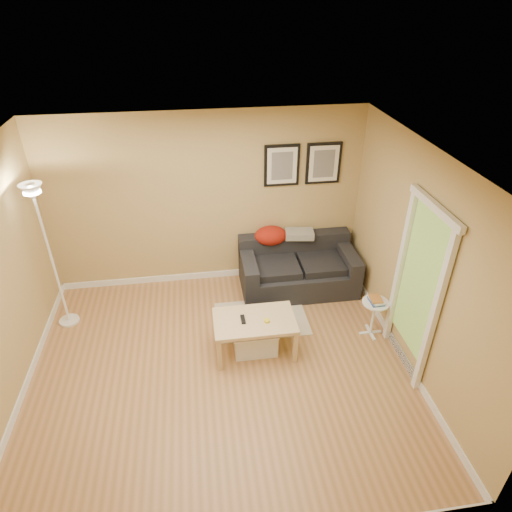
{
  "coord_description": "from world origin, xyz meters",
  "views": [
    {
      "loc": [
        -0.13,
        -3.8,
        3.99
      ],
      "look_at": [
        0.55,
        0.85,
        1.05
      ],
      "focal_mm": 30.94,
      "sensor_mm": 36.0,
      "label": 1
    }
  ],
  "objects_px": {
    "coffee_table": "(254,335)",
    "storage_bin": "(255,339)",
    "book_stack": "(376,300)",
    "floor_lamp": "(53,263)",
    "sofa": "(298,267)",
    "side_table": "(373,318)"
  },
  "relations": [
    {
      "from": "sofa",
      "to": "side_table",
      "type": "height_order",
      "value": "sofa"
    },
    {
      "from": "side_table",
      "to": "floor_lamp",
      "type": "height_order",
      "value": "floor_lamp"
    },
    {
      "from": "side_table",
      "to": "book_stack",
      "type": "xyz_separation_m",
      "value": [
        0.0,
        0.0,
        0.29
      ]
    },
    {
      "from": "sofa",
      "to": "storage_bin",
      "type": "xyz_separation_m",
      "value": [
        -0.83,
        -1.23,
        -0.21
      ]
    },
    {
      "from": "coffee_table",
      "to": "floor_lamp",
      "type": "relative_size",
      "value": 0.49
    },
    {
      "from": "storage_bin",
      "to": "book_stack",
      "type": "height_order",
      "value": "book_stack"
    },
    {
      "from": "coffee_table",
      "to": "storage_bin",
      "type": "relative_size",
      "value": 1.81
    },
    {
      "from": "sofa",
      "to": "coffee_table",
      "type": "bearing_deg",
      "value": -124.04
    },
    {
      "from": "coffee_table",
      "to": "book_stack",
      "type": "bearing_deg",
      "value": -10.89
    },
    {
      "from": "sofa",
      "to": "storage_bin",
      "type": "distance_m",
      "value": 1.5
    },
    {
      "from": "sofa",
      "to": "storage_bin",
      "type": "height_order",
      "value": "sofa"
    },
    {
      "from": "sofa",
      "to": "book_stack",
      "type": "xyz_separation_m",
      "value": [
        0.73,
        -1.16,
        0.18
      ]
    },
    {
      "from": "sofa",
      "to": "storage_bin",
      "type": "bearing_deg",
      "value": -124.1
    },
    {
      "from": "side_table",
      "to": "coffee_table",
      "type": "bearing_deg",
      "value": -176.92
    },
    {
      "from": "floor_lamp",
      "to": "coffee_table",
      "type": "bearing_deg",
      "value": -20.49
    },
    {
      "from": "sofa",
      "to": "floor_lamp",
      "type": "bearing_deg",
      "value": -174.28
    },
    {
      "from": "sofa",
      "to": "book_stack",
      "type": "bearing_deg",
      "value": -57.7
    },
    {
      "from": "floor_lamp",
      "to": "storage_bin",
      "type": "bearing_deg",
      "value": -20.22
    },
    {
      "from": "storage_bin",
      "to": "side_table",
      "type": "bearing_deg",
      "value": 2.7
    },
    {
      "from": "sofa",
      "to": "coffee_table",
      "type": "xyz_separation_m",
      "value": [
        -0.84,
        -1.24,
        -0.13
      ]
    },
    {
      "from": "coffee_table",
      "to": "side_table",
      "type": "bearing_deg",
      "value": -10.89
    },
    {
      "from": "book_stack",
      "to": "floor_lamp",
      "type": "bearing_deg",
      "value": 155.09
    }
  ]
}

